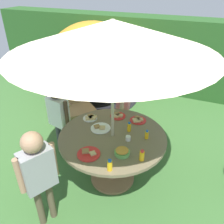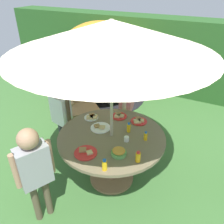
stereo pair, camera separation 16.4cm
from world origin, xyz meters
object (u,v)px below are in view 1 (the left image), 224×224
object	(u,v)px
snack_bowl	(122,152)
cup_near	(128,138)
child_in_white_shirt	(58,112)
juice_bottle_center_front	(129,127)
dome_tent	(92,62)
plate_mid_right	(89,154)
juice_bottle_far_left	(110,165)
child_in_pink_shirt	(124,95)
plate_mid_left	(138,120)
child_in_grey_shirt	(38,169)
patio_umbrella	(113,37)
juice_bottle_near_left	(147,135)
juice_bottle_near_right	(142,156)
plate_far_right	(100,128)
garden_table	(113,145)
plate_back_edge	(91,118)
wooden_chair	(77,100)
plate_front_edge	(118,116)

from	to	relation	value
snack_bowl	cup_near	distance (m)	0.26
child_in_white_shirt	juice_bottle_center_front	xyz separation A→B (m)	(1.07, -0.03, 0.05)
dome_tent	plate_mid_right	size ratio (longest dim) A/B	9.50
juice_bottle_far_left	juice_bottle_center_front	bearing A→B (deg)	94.23
child_in_pink_shirt	plate_mid_right	world-z (taller)	child_in_pink_shirt
plate_mid_left	juice_bottle_center_front	size ratio (longest dim) A/B	1.71
cup_near	snack_bowl	bearing A→B (deg)	-84.40
child_in_grey_shirt	cup_near	distance (m)	1.04
patio_umbrella	child_in_grey_shirt	bearing A→B (deg)	-116.22
juice_bottle_near_left	juice_bottle_near_right	xyz separation A→B (m)	(0.06, -0.38, 0.01)
snack_bowl	plate_far_right	size ratio (longest dim) A/B	0.66
dome_tent	child_in_grey_shirt	distance (m)	3.14
garden_table	snack_bowl	distance (m)	0.40
garden_table	juice_bottle_far_left	xyz separation A→B (m)	(0.20, -0.54, 0.21)
juice_bottle_near_left	child_in_white_shirt	bearing A→B (deg)	176.24
juice_bottle_far_left	juice_bottle_center_front	distance (m)	0.71
plate_back_edge	juice_bottle_near_left	world-z (taller)	juice_bottle_near_left
plate_mid_right	juice_bottle_near_right	bearing A→B (deg)	14.50
plate_back_edge	plate_mid_left	bearing A→B (deg)	18.82
dome_tent	plate_far_right	bearing A→B (deg)	-48.15
child_in_grey_shirt	cup_near	bearing A→B (deg)	-10.60
juice_bottle_near_left	juice_bottle_center_front	distance (m)	0.25
wooden_chair	juice_bottle_center_front	size ratio (longest dim) A/B	8.66
wooden_chair	plate_mid_right	bearing A→B (deg)	-104.76
child_in_pink_shirt	cup_near	distance (m)	1.00
garden_table	child_in_white_shirt	xyz separation A→B (m)	(-0.92, 0.20, 0.16)
cup_near	child_in_grey_shirt	bearing A→B (deg)	-126.83
garden_table	plate_far_right	world-z (taller)	plate_far_right
garden_table	juice_bottle_center_front	distance (m)	0.31
plate_far_right	plate_front_edge	bearing A→B (deg)	75.54
patio_umbrella	snack_bowl	xyz separation A→B (m)	(0.23, -0.27, -1.13)
garden_table	plate_back_edge	size ratio (longest dim) A/B	6.76
snack_bowl	plate_mid_right	world-z (taller)	snack_bowl
child_in_pink_shirt	juice_bottle_near_left	distance (m)	0.98
child_in_pink_shirt	child_in_grey_shirt	world-z (taller)	child_in_pink_shirt
plate_back_edge	plate_far_right	bearing A→B (deg)	-35.06
plate_mid_left	juice_bottle_far_left	bearing A→B (deg)	-88.68
juice_bottle_near_left	juice_bottle_far_left	size ratio (longest dim) A/B	0.86
wooden_chair	child_in_grey_shirt	distance (m)	1.77
child_in_pink_shirt	juice_bottle_near_left	world-z (taller)	child_in_pink_shirt
juice_bottle_near_right	garden_table	bearing A→B (deg)	148.66
plate_far_right	child_in_pink_shirt	bearing A→B (deg)	90.16
patio_umbrella	child_in_white_shirt	size ratio (longest dim) A/B	1.84
garden_table	plate_mid_right	distance (m)	0.46
plate_back_edge	juice_bottle_near_left	size ratio (longest dim) A/B	1.73
plate_far_right	dome_tent	bearing A→B (deg)	120.07
plate_mid_left	plate_mid_right	world-z (taller)	same
plate_front_edge	plate_far_right	distance (m)	0.37
dome_tent	plate_back_edge	size ratio (longest dim) A/B	12.43
plate_mid_right	plate_back_edge	bearing A→B (deg)	116.52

